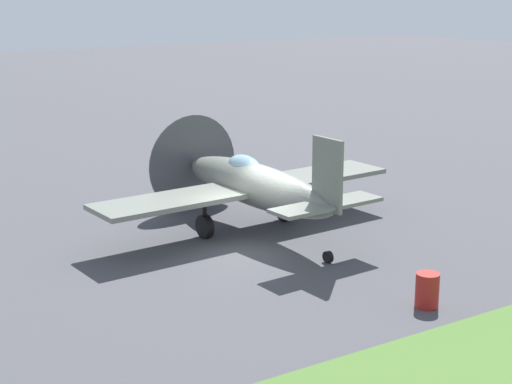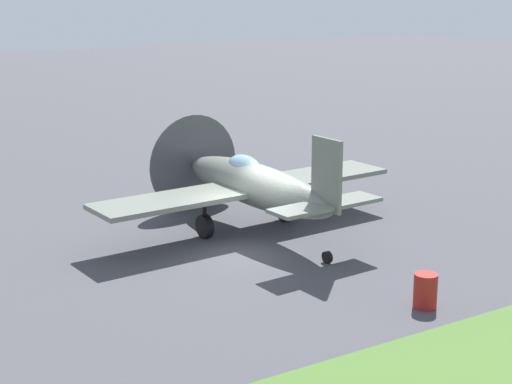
{
  "view_description": "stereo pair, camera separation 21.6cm",
  "coord_description": "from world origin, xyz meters",
  "views": [
    {
      "loc": [
        -12.54,
        -20.18,
        7.95
      ],
      "look_at": [
        1.09,
        1.23,
        1.4
      ],
      "focal_mm": 56.59,
      "sensor_mm": 36.0,
      "label": 1
    },
    {
      "loc": [
        -12.35,
        -20.3,
        7.95
      ],
      "look_at": [
        1.09,
        1.23,
        1.4
      ],
      "focal_mm": 56.59,
      "sensor_mm": 36.0,
      "label": 2
    }
  ],
  "objects": [
    {
      "name": "ground_plane",
      "position": [
        0.0,
        0.0,
        0.0
      ],
      "size": [
        160.0,
        160.0,
        0.0
      ],
      "primitive_type": "plane",
      "color": "#424247"
    },
    {
      "name": "airplane_lead",
      "position": [
        1.08,
        1.4,
        1.63
      ],
      "size": [
        10.91,
        8.62,
        3.89
      ],
      "rotation": [
        0.0,
        0.0,
        0.06
      ],
      "color": "slate",
      "rests_on": "ground"
    },
    {
      "name": "fuel_drum",
      "position": [
        1.38,
        -6.39,
        0.45
      ],
      "size": [
        0.6,
        0.6,
        0.9
      ],
      "primitive_type": "cylinder",
      "color": "maroon",
      "rests_on": "ground"
    }
  ]
}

